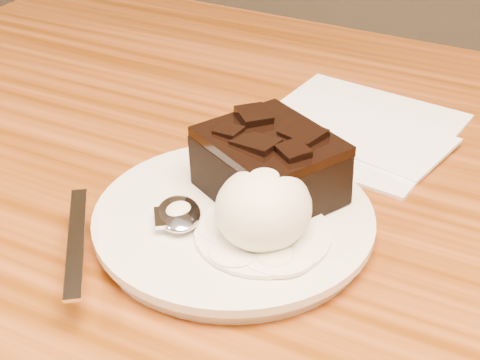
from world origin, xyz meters
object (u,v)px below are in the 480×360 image
at_px(brownie, 269,169).
at_px(ice_cream_scoop, 263,208).
at_px(plate, 234,223).
at_px(napkin, 354,127).
at_px(spoon, 179,216).

distance_m(brownie, ice_cream_scoop, 0.05).
bearing_deg(plate, napkin, 82.34).
relative_size(ice_cream_scoop, napkin, 0.42).
relative_size(plate, napkin, 1.23).
xyz_separation_m(brownie, spoon, (-0.04, -0.06, -0.02)).
height_order(ice_cream_scoop, spoon, ice_cream_scoop).
relative_size(plate, ice_cream_scoop, 2.93).
relative_size(ice_cream_scoop, spoon, 0.39).
bearing_deg(ice_cream_scoop, plate, 154.38).
bearing_deg(spoon, ice_cream_scoop, -24.31).
bearing_deg(napkin, plate, -97.66).
height_order(spoon, napkin, spoon).
distance_m(plate, ice_cream_scoop, 0.05).
distance_m(plate, spoon, 0.04).
height_order(brownie, napkin, brownie).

